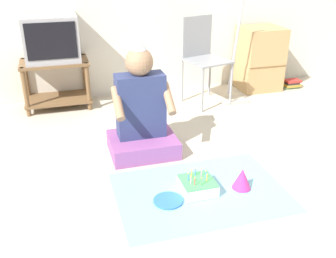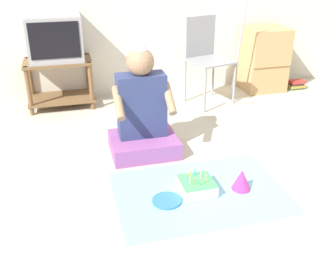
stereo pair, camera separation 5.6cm
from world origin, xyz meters
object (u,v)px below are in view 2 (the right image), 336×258
at_px(cardboard_box_stack, 264,59).
at_px(party_hat_blue, 242,179).
at_px(book_pile, 296,85).
at_px(folding_chair, 206,54).
at_px(person_seated, 142,115).
at_px(birthday_cake, 197,186).
at_px(tv, 55,38).
at_px(dust_mop, 239,73).
at_px(paper_plate, 167,200).

distance_m(cardboard_box_stack, party_hat_blue, 2.24).
bearing_deg(book_pile, cardboard_box_stack, 166.54).
height_order(folding_chair, person_seated, person_seated).
height_order(folding_chair, birthday_cake, folding_chair).
bearing_deg(tv, person_seated, -62.78).
xyz_separation_m(dust_mop, paper_plate, (-1.22, -1.60, -0.31)).
height_order(folding_chair, book_pile, folding_chair).
distance_m(person_seated, party_hat_blue, 0.95).
bearing_deg(tv, cardboard_box_stack, -1.09).
xyz_separation_m(cardboard_box_stack, party_hat_blue, (-1.13, -1.91, -0.28)).
bearing_deg(dust_mop, paper_plate, -127.28).
bearing_deg(folding_chair, book_pile, 5.39).
bearing_deg(paper_plate, tv, 107.76).
bearing_deg(cardboard_box_stack, birthday_cake, -127.71).
relative_size(folding_chair, person_seated, 0.96).
bearing_deg(paper_plate, party_hat_blue, 1.17).
bearing_deg(person_seated, birthday_cake, -71.48).
xyz_separation_m(dust_mop, book_pile, (0.86, 0.23, -0.28)).
height_order(cardboard_box_stack, book_pile, cardboard_box_stack).
height_order(tv, paper_plate, tv).
xyz_separation_m(cardboard_box_stack, birthday_cake, (-1.44, -1.87, -0.31)).
bearing_deg(dust_mop, cardboard_box_stack, 35.76).
bearing_deg(birthday_cake, book_pile, 43.66).
relative_size(folding_chair, paper_plate, 4.52).
distance_m(folding_chair, party_hat_blue, 1.79).
bearing_deg(cardboard_box_stack, paper_plate, -130.95).
xyz_separation_m(person_seated, paper_plate, (0.00, -0.75, -0.31)).
bearing_deg(cardboard_box_stack, tv, 178.91).
xyz_separation_m(folding_chair, party_hat_blue, (-0.34, -1.70, -0.45)).
relative_size(book_pile, party_hat_blue, 1.36).
height_order(cardboard_box_stack, paper_plate, cardboard_box_stack).
height_order(folding_chair, cardboard_box_stack, folding_chair).
relative_size(cardboard_box_stack, person_seated, 0.77).
bearing_deg(party_hat_blue, dust_mop, 66.95).
bearing_deg(tv, birthday_cake, -65.81).
relative_size(birthday_cake, party_hat_blue, 1.54).
bearing_deg(book_pile, party_hat_blue, -130.29).
distance_m(cardboard_box_stack, birthday_cake, 2.38).
distance_m(tv, book_pile, 2.80).
xyz_separation_m(folding_chair, birthday_cake, (-0.65, -1.66, -0.48)).
bearing_deg(person_seated, paper_plate, -89.64).
height_order(person_seated, paper_plate, person_seated).
relative_size(dust_mop, book_pile, 5.58).
relative_size(folding_chair, party_hat_blue, 5.97).
distance_m(cardboard_box_stack, paper_plate, 2.57).
relative_size(book_pile, paper_plate, 1.03).
height_order(book_pile, person_seated, person_seated).
bearing_deg(birthday_cake, dust_mop, 57.28).
height_order(book_pile, paper_plate, book_pile).
bearing_deg(birthday_cake, party_hat_blue, -8.57).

